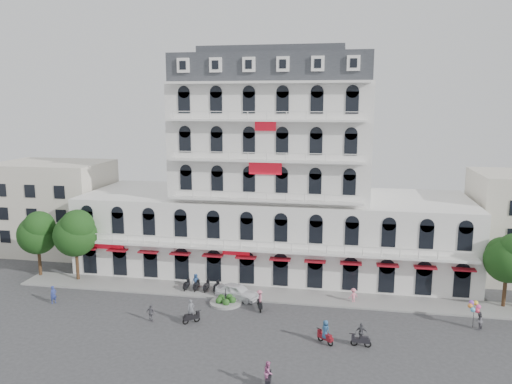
% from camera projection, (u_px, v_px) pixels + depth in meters
% --- Properties ---
extents(ground, '(120.00, 120.00, 0.00)m').
position_uv_depth(ground, '(243.00, 333.00, 43.45)').
color(ground, '#38383A').
rests_on(ground, ground).
extents(sidewalk, '(53.00, 4.00, 0.16)m').
position_uv_depth(sidewalk, '(260.00, 294.00, 52.15)').
color(sidewalk, gray).
rests_on(sidewalk, ground).
extents(main_building, '(45.00, 15.00, 25.80)m').
position_uv_depth(main_building, '(273.00, 187.00, 59.09)').
color(main_building, silver).
rests_on(main_building, ground).
extents(flank_building_west, '(14.00, 10.00, 12.00)m').
position_uv_depth(flank_building_west, '(55.00, 207.00, 67.01)').
color(flank_building_west, beige).
rests_on(flank_building_west, ground).
extents(traffic_island, '(3.20, 3.20, 1.60)m').
position_uv_depth(traffic_island, '(226.00, 301.00, 49.74)').
color(traffic_island, gray).
rests_on(traffic_island, ground).
extents(parked_scooter_row, '(4.40, 1.80, 1.10)m').
position_uv_depth(parked_scooter_row, '(201.00, 291.00, 53.08)').
color(parked_scooter_row, black).
rests_on(parked_scooter_row, ground).
extents(tree_west_outer, '(4.50, 4.48, 7.76)m').
position_uv_depth(tree_west_outer, '(38.00, 231.00, 56.72)').
color(tree_west_outer, '#382314').
rests_on(tree_west_outer, ground).
extents(tree_west_inner, '(4.76, 4.76, 8.25)m').
position_uv_depth(tree_west_inner, '(75.00, 232.00, 55.29)').
color(tree_west_inner, '#382314').
rests_on(tree_west_inner, ground).
extents(tree_east_inner, '(4.40, 4.37, 7.57)m').
position_uv_depth(tree_east_inner, '(508.00, 257.00, 47.95)').
color(tree_east_inner, '#382314').
rests_on(tree_east_inner, ground).
extents(parked_car, '(4.97, 3.17, 1.58)m').
position_uv_depth(parked_car, '(237.00, 291.00, 50.93)').
color(parked_car, white).
rests_on(parked_car, ground).
extents(rider_west, '(1.41, 1.20, 2.28)m').
position_uv_depth(rider_west, '(191.00, 312.00, 45.27)').
color(rider_west, black).
rests_on(rider_west, ground).
extents(rider_southwest, '(0.66, 1.70, 2.09)m').
position_uv_depth(rider_southwest, '(268.00, 375.00, 34.89)').
color(rider_southwest, black).
rests_on(rider_southwest, ground).
extents(rider_east, '(1.38, 1.23, 2.08)m').
position_uv_depth(rider_east, '(325.00, 332.00, 41.45)').
color(rider_east, maroon).
rests_on(rider_east, ground).
extents(rider_northeast, '(1.70, 0.44, 2.08)m').
position_uv_depth(rider_northeast, '(361.00, 335.00, 40.92)').
color(rider_northeast, '#232228').
rests_on(rider_northeast, ground).
extents(rider_center, '(0.88, 1.65, 2.06)m').
position_uv_depth(rider_center, '(260.00, 300.00, 48.10)').
color(rider_center, black).
rests_on(rider_center, ground).
extents(pedestrian_left, '(0.96, 0.86, 1.64)m').
position_uv_depth(pedestrian_left, '(196.00, 281.00, 53.76)').
color(pedestrian_left, navy).
rests_on(pedestrian_left, ground).
extents(pedestrian_mid, '(0.98, 0.53, 1.58)m').
position_uv_depth(pedestrian_mid, '(151.00, 313.00, 45.74)').
color(pedestrian_mid, '#5E5C64').
rests_on(pedestrian_mid, ground).
extents(pedestrian_right, '(1.16, 0.99, 1.55)m').
position_uv_depth(pedestrian_right, '(353.00, 296.00, 49.85)').
color(pedestrian_right, pink).
rests_on(pedestrian_right, ground).
extents(pedestrian_far, '(0.71, 0.78, 1.79)m').
position_uv_depth(pedestrian_far, '(53.00, 295.00, 49.81)').
color(pedestrian_far, navy).
rests_on(pedestrian_far, ground).
extents(balloon_vendor, '(1.45, 1.33, 2.45)m').
position_uv_depth(balloon_vendor, '(477.00, 315.00, 44.12)').
color(balloon_vendor, slate).
rests_on(balloon_vendor, ground).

